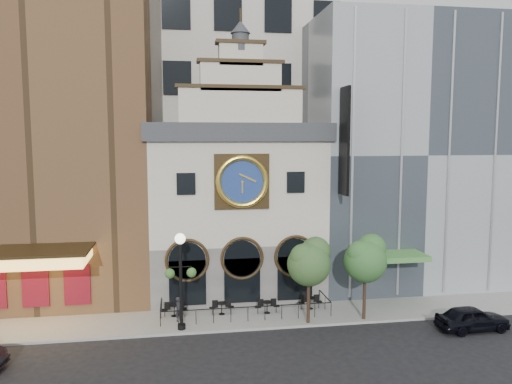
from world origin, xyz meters
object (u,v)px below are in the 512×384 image
object	(u,v)px
bistro_1	(222,307)
bistro_3	(310,302)
bistro_0	(174,309)
tree_right	(366,257)
tree_left	(309,261)
car_right	(472,318)
bistro_2	(267,306)
lamppost	(181,270)
pedestrian	(179,309)

from	to	relation	value
bistro_1	bistro_3	world-z (taller)	same
bistro_0	tree_right	bearing A→B (deg)	-11.13
bistro_1	tree_left	size ratio (longest dim) A/B	0.30
bistro_3	car_right	distance (m)	9.84
bistro_1	tree_right	bearing A→B (deg)	-13.94
bistro_2	bistro_3	bearing A→B (deg)	6.90
bistro_1	lamppost	world-z (taller)	lamppost
bistro_3	tree_left	bearing A→B (deg)	-107.11
car_right	pedestrian	size ratio (longest dim) A/B	2.88
bistro_3	pedestrian	world-z (taller)	pedestrian
bistro_0	pedestrian	distance (m)	0.95
pedestrian	lamppost	size ratio (longest dim) A/B	0.26
bistro_2	lamppost	size ratio (longest dim) A/B	0.28
bistro_0	tree_right	world-z (taller)	tree_right
bistro_2	bistro_3	distance (m)	2.97
car_right	pedestrian	bearing A→B (deg)	74.33
car_right	tree_right	world-z (taller)	tree_right
lamppost	bistro_2	bearing A→B (deg)	17.30
bistro_3	lamppost	xyz separation A→B (m)	(-8.41, -2.20, 3.09)
tree_left	tree_right	xyz separation A→B (m)	(3.59, 0.06, 0.05)
lamppost	tree_left	size ratio (longest dim) A/B	1.09
bistro_0	bistro_3	xyz separation A→B (m)	(8.84, -0.04, 0.00)
tree_left	tree_right	bearing A→B (deg)	1.00
bistro_1	lamppost	bearing A→B (deg)	-140.70
bistro_0	tree_right	xyz separation A→B (m)	(11.72, -2.31, 3.43)
bistro_0	bistro_3	bearing A→B (deg)	-0.25
bistro_2	pedestrian	xyz separation A→B (m)	(-5.61, -0.47, 0.29)
bistro_0	pedestrian	size ratio (longest dim) A/B	1.05
bistro_1	bistro_0	bearing A→B (deg)	177.33
bistro_0	lamppost	bearing A→B (deg)	-79.12
bistro_1	tree_right	xyz separation A→B (m)	(8.73, -2.17, 3.43)
bistro_0	tree_left	distance (m)	9.12
bistro_2	bistro_3	world-z (taller)	same
bistro_3	tree_left	size ratio (longest dim) A/B	0.30
bistro_2	tree_left	distance (m)	4.51
tree_left	bistro_0	bearing A→B (deg)	163.75
tree_right	pedestrian	bearing A→B (deg)	172.81
bistro_3	tree_left	world-z (taller)	tree_left
tree_left	pedestrian	bearing A→B (deg)	169.13
bistro_1	lamppost	size ratio (longest dim) A/B	0.28
lamppost	tree_right	bearing A→B (deg)	-1.67
bistro_3	pedestrian	size ratio (longest dim) A/B	1.05
pedestrian	tree_left	distance (m)	8.56
tree_right	tree_left	bearing A→B (deg)	-179.00
bistro_2	tree_right	size ratio (longest dim) A/B	0.30
bistro_2	car_right	distance (m)	12.37
bistro_3	pedestrian	distance (m)	8.60
bistro_0	car_right	world-z (taller)	car_right
bistro_3	bistro_0	bearing A→B (deg)	179.75
car_right	bistro_3	bearing A→B (deg)	58.36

